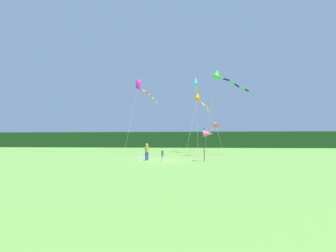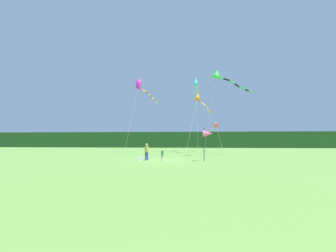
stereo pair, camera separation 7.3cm
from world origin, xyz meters
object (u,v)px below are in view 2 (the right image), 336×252
at_px(kite_orange, 199,98).
at_px(kite_rainbow, 215,125).
at_px(person_child, 162,155).
at_px(banner_flag_pole, 208,134).
at_px(cooler_box, 140,159).
at_px(kite_magenta, 141,87).
at_px(kite_green, 221,76).
at_px(person_adult, 147,151).
at_px(kite_cyan, 196,83).

distance_m(kite_orange, kite_rainbow, 5.79).
height_order(person_child, banner_flag_pole, banner_flag_pole).
relative_size(person_child, kite_rainbow, 0.14).
xyz_separation_m(cooler_box, kite_orange, (6.14, 15.47, 8.47)).
height_order(banner_flag_pole, kite_rainbow, kite_rainbow).
height_order(cooler_box, kite_orange, kite_orange).
bearing_deg(kite_magenta, kite_orange, -1.90).
bearing_deg(kite_orange, kite_rainbow, 50.57).
bearing_deg(kite_green, person_adult, -138.82).
relative_size(person_child, banner_flag_pole, 0.36).
bearing_deg(cooler_box, kite_green, 39.44).
xyz_separation_m(person_child, banner_flag_pole, (4.28, 0.14, 1.95)).
xyz_separation_m(person_adult, cooler_box, (-0.67, -0.13, -0.75)).
bearing_deg(kite_green, banner_flag_pole, -104.76).
relative_size(cooler_box, kite_orange, 0.04).
relative_size(kite_green, kite_rainbow, 1.39).
bearing_deg(person_adult, kite_magenta, 104.52).
bearing_deg(kite_orange, person_adult, -109.64).
height_order(banner_flag_pole, kite_green, kite_green).
xyz_separation_m(cooler_box, kite_cyan, (5.59, 18.18, 11.53)).
relative_size(person_adult, kite_green, 0.15).
bearing_deg(kite_magenta, kite_rainbow, 13.43).
distance_m(banner_flag_pole, kite_rainbow, 19.50).
bearing_deg(kite_cyan, banner_flag_pole, -86.81).
bearing_deg(kite_cyan, kite_orange, -78.42).
relative_size(person_child, kite_magenta, 0.09).
bearing_deg(kite_magenta, cooler_box, -77.88).
distance_m(person_adult, person_child, 1.91).
bearing_deg(kite_green, person_child, -128.83).
relative_size(kite_cyan, kite_orange, 1.17).
bearing_deg(cooler_box, banner_flag_pole, -4.96).
xyz_separation_m(cooler_box, kite_green, (8.66, 7.13, 9.88)).
xyz_separation_m(person_adult, kite_magenta, (-4.06, 15.66, 9.83)).
distance_m(cooler_box, banner_flag_pole, 7.08).
xyz_separation_m(banner_flag_pole, kite_green, (2.03, 7.70, 7.48)).
bearing_deg(kite_cyan, person_child, -99.72).
distance_m(banner_flag_pole, kite_cyan, 20.88).
bearing_deg(kite_orange, person_child, -103.18).
bearing_deg(kite_cyan, cooler_box, -107.08).
relative_size(person_adult, kite_rainbow, 0.21).
bearing_deg(kite_green, kite_orange, 106.81).
height_order(person_adult, kite_rainbow, kite_rainbow).
bearing_deg(banner_flag_pole, kite_orange, 91.75).
relative_size(kite_magenta, kite_green, 1.10).
relative_size(person_child, kite_green, 0.10).
height_order(kite_cyan, kite_rainbow, kite_cyan).
relative_size(banner_flag_pole, kite_cyan, 0.25).
distance_m(person_child, cooler_box, 2.50).
height_order(banner_flag_pole, kite_magenta, kite_magenta).
bearing_deg(person_adult, banner_flag_pole, -6.75).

